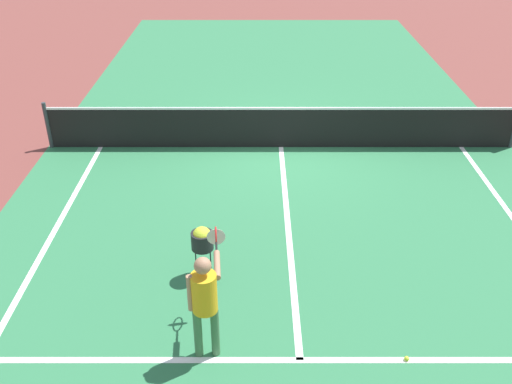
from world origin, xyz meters
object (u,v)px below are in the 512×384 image
at_px(player_near, 207,296).
at_px(tennis_ball_mid_court, 408,359).
at_px(ball_hopper, 204,239).
at_px(net, 284,127).

distance_m(player_near, tennis_ball_mid_court, 2.75).
height_order(player_near, ball_hopper, player_near).
distance_m(ball_hopper, tennis_ball_mid_court, 3.35).
bearing_deg(net, tennis_ball_mid_court, -77.82).
height_order(ball_hopper, tennis_ball_mid_court, ball_hopper).
distance_m(player_near, ball_hopper, 1.67).
bearing_deg(ball_hopper, player_near, -83.62).
bearing_deg(ball_hopper, net, 73.33).
bearing_deg(player_near, ball_hopper, 96.38).
xyz_separation_m(player_near, tennis_ball_mid_court, (2.58, -0.15, -0.93)).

